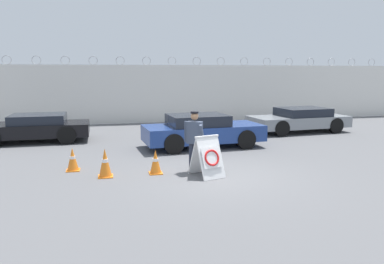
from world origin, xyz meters
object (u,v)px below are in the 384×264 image
Objects in this scene: traffic_cone_mid at (156,162)px; traffic_cone_far at (105,163)px; traffic_cone_near at (73,159)px; parked_car_rear_sedan at (202,130)px; barricade_sign at (208,156)px; security_guard at (195,139)px; parked_car_far_side at (299,119)px; parked_car_front_coupe at (34,127)px.

traffic_cone_mid is 0.86× the size of traffic_cone_far.
traffic_cone_near is at bearing 136.57° from traffic_cone_far.
parked_car_rear_sedan reaches higher than traffic_cone_far.
parked_car_rear_sedan is at bearing 61.00° from barricade_sign.
security_guard reaches higher than parked_car_far_side.
security_guard is 2.55× the size of traffic_cone_mid.
barricade_sign is at bearing 129.38° from parked_car_front_coupe.
traffic_cone_near is 5.11m from parked_car_rear_sedan.
traffic_cone_near is (-3.62, 1.41, -0.22)m from barricade_sign.
parked_car_front_coupe is at bearing 153.36° from parked_car_rear_sedan.
security_guard is 2.53m from traffic_cone_far.
traffic_cone_mid is at bearing 1.52° from traffic_cone_far.
barricade_sign is at bearing 40.53° from parked_car_far_side.
traffic_cone_mid is at bearing -19.98° from traffic_cone_near.
security_guard is 8.70m from parked_car_far_side.
traffic_cone_far is 0.17× the size of parked_car_rear_sedan.
traffic_cone_far is (0.91, -0.86, 0.06)m from traffic_cone_near.
parked_car_front_coupe is (-5.28, 5.87, -0.37)m from security_guard.
traffic_cone_mid is 1.37m from traffic_cone_far.
traffic_cone_mid is at bearing 124.26° from parked_car_front_coupe.
barricade_sign is 4.00m from parked_car_rear_sedan.
traffic_cone_far is 0.18× the size of parked_car_front_coupe.
parked_car_far_side reaches higher than parked_car_front_coupe.
parked_car_rear_sedan is at bearing 105.65° from security_guard.
parked_car_far_side is at bearing 29.00° from barricade_sign.
traffic_cone_far is at bearing -178.48° from traffic_cone_mid.
parked_car_front_coupe is 0.96× the size of parked_car_rear_sedan.
traffic_cone_near is 2.42m from traffic_cone_mid.
parked_car_far_side is at bearing 20.17° from parked_car_rear_sedan.
parked_car_far_side is (7.53, 5.84, 0.26)m from traffic_cone_mid.
traffic_cone_far is 4.89m from parked_car_rear_sedan.
traffic_cone_near is 0.14× the size of parked_car_far_side.
parked_car_front_coupe is (-5.52, 6.43, 0.03)m from barricade_sign.
parked_car_front_coupe reaches higher than traffic_cone_far.
security_guard is at bearing -1.18° from traffic_cone_mid.
traffic_cone_near is at bearing -155.60° from parked_car_rear_sedan.
barricade_sign is 0.65× the size of security_guard.
barricade_sign is 0.23× the size of parked_car_far_side.
traffic_cone_mid is (-1.35, 0.58, -0.22)m from barricade_sign.
traffic_cone_near is 0.15× the size of parked_car_rear_sedan.
traffic_cone_near is at bearing 109.45° from parked_car_front_coupe.
parked_car_front_coupe is at bearing 113.51° from barricade_sign.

